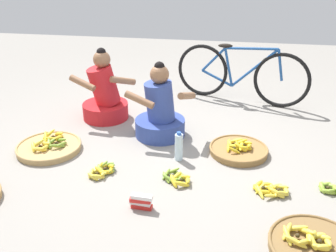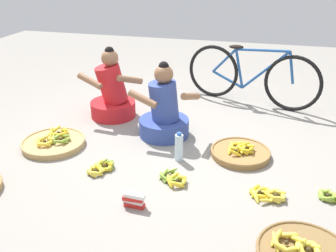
{
  "view_description": "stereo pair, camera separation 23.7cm",
  "coord_description": "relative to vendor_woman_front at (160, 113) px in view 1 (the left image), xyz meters",
  "views": [
    {
      "loc": [
        0.52,
        -3.14,
        1.75
      ],
      "look_at": [
        0.0,
        -0.2,
        0.35
      ],
      "focal_mm": 39.6,
      "sensor_mm": 36.0,
      "label": 1
    },
    {
      "loc": [
        0.75,
        -3.09,
        1.75
      ],
      "look_at": [
        0.0,
        -0.2,
        0.35
      ],
      "focal_mm": 39.6,
      "sensor_mm": 36.0,
      "label": 2
    }
  ],
  "objects": [
    {
      "name": "ground_plane",
      "position": [
        0.17,
        -0.3,
        -0.25
      ],
      "size": [
        10.0,
        10.0,
        0.0
      ],
      "primitive_type": "plane",
      "color": "gray"
    },
    {
      "name": "vendor_woman_front",
      "position": [
        0.0,
        0.0,
        0.0
      ],
      "size": [
        0.68,
        0.52,
        0.79
      ],
      "color": "#334793",
      "rests_on": "ground"
    },
    {
      "name": "vendor_woman_behind",
      "position": [
        -0.71,
        0.34,
        0.01
      ],
      "size": [
        0.69,
        0.53,
        0.82
      ],
      "color": "red",
      "rests_on": "ground"
    },
    {
      "name": "bicycle_leaning",
      "position": [
        0.81,
        1.16,
        0.1
      ],
      "size": [
        1.66,
        0.48,
        0.73
      ],
      "color": "black",
      "rests_on": "ground"
    },
    {
      "name": "banana_basket_near_vendor",
      "position": [
        0.81,
        -0.25,
        -0.21
      ],
      "size": [
        0.56,
        0.56,
        0.13
      ],
      "color": "olive",
      "rests_on": "ground"
    },
    {
      "name": "banana_basket_back_right",
      "position": [
        1.31,
        -1.47,
        -0.21
      ],
      "size": [
        0.61,
        0.61,
        0.14
      ],
      "color": "brown",
      "rests_on": "ground"
    },
    {
      "name": "banana_basket_front_right",
      "position": [
        -1.0,
        -0.51,
        -0.22
      ],
      "size": [
        0.62,
        0.62,
        0.13
      ],
      "color": "tan",
      "rests_on": "ground"
    },
    {
      "name": "loose_bananas_back_center",
      "position": [
        0.3,
        -0.83,
        -0.22
      ],
      "size": [
        0.27,
        0.27,
        0.09
      ],
      "color": "olive",
      "rests_on": "ground"
    },
    {
      "name": "loose_bananas_mid_left",
      "position": [
        1.07,
        -0.86,
        -0.23
      ],
      "size": [
        0.31,
        0.23,
        0.09
      ],
      "color": "yellow",
      "rests_on": "ground"
    },
    {
      "name": "loose_bananas_back_left",
      "position": [
        -0.35,
        -0.81,
        -0.23
      ],
      "size": [
        0.23,
        0.28,
        0.08
      ],
      "color": "gold",
      "rests_on": "ground"
    },
    {
      "name": "water_bottle",
      "position": [
        0.27,
        -0.47,
        -0.12
      ],
      "size": [
        0.08,
        0.08,
        0.28
      ],
      "color": "silver",
      "rests_on": "ground"
    },
    {
      "name": "packet_carton_stack",
      "position": [
        0.1,
        -1.23,
        -0.19
      ],
      "size": [
        0.18,
        0.07,
        0.12
      ],
      "color": "red",
      "rests_on": "ground"
    }
  ]
}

